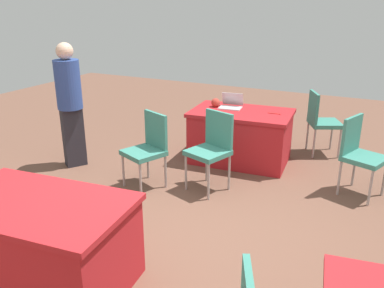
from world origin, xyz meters
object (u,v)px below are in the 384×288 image
chair_by_pillar (360,151)px  yarn_ball (216,103)px  laptop_silver (231,105)px  chair_tucked_right (321,119)px  person_attendee_standing (70,99)px  chair_tucked_left (148,146)px  chair_aisle (212,146)px  table_mid_left (41,243)px  scissors_red (274,113)px  table_foreground (240,136)px

chair_by_pillar → yarn_ball: 2.13m
chair_by_pillar → laptop_silver: (1.84, -0.50, 0.25)m
chair_tucked_right → person_attendee_standing: person_attendee_standing is taller
chair_tucked_left → chair_tucked_right: (-1.74, -2.11, 0.02)m
laptop_silver → person_attendee_standing: bearing=27.8°
chair_aisle → chair_tucked_right: bearing=-99.8°
laptop_silver → chair_by_pillar: bearing=157.5°
chair_aisle → person_attendee_standing: 2.11m
person_attendee_standing → laptop_silver: person_attendee_standing is taller
chair_aisle → chair_by_pillar: (-1.64, -0.65, -0.02)m
yarn_ball → chair_tucked_right: bearing=-152.2°
table_mid_left → chair_tucked_right: size_ratio=1.63×
scissors_red → chair_tucked_left: bearing=47.8°
table_mid_left → laptop_silver: laptop_silver is taller
table_foreground → scissors_red: bearing=-169.7°
table_mid_left → chair_tucked_left: bearing=-83.9°
table_foreground → table_mid_left: same height
table_mid_left → chair_aisle: chair_aisle is taller
laptop_silver → table_mid_left: bearing=77.1°
table_mid_left → chair_tucked_right: chair_tucked_right is taller
table_mid_left → yarn_ball: size_ratio=12.28×
table_foreground → person_attendee_standing: bearing=30.0°
chair_by_pillar → scissors_red: size_ratio=5.32×
yarn_ball → chair_tucked_left: bearing=76.7°
scissors_red → chair_tucked_right: bearing=-127.1°
yarn_ball → table_foreground: bearing=171.6°
chair_tucked_left → laptop_silver: bearing=-88.9°
chair_tucked_right → chair_by_pillar: size_ratio=1.01×
chair_aisle → chair_by_pillar: bearing=-140.0°
chair_tucked_right → chair_by_pillar: chair_tucked_right is taller
chair_by_pillar → person_attendee_standing: bearing=-57.1°
chair_tucked_left → scissors_red: size_ratio=5.23×
table_foreground → scissors_red: size_ratio=8.21×
chair_tucked_left → chair_by_pillar: size_ratio=0.98×
chair_aisle → person_attendee_standing: size_ratio=0.56×
chair_tucked_left → yarn_ball: chair_tucked_left is taller
table_foreground → chair_aisle: bearing=89.5°
table_foreground → chair_tucked_left: bearing=59.9°
chair_tucked_left → person_attendee_standing: person_attendee_standing is taller
table_foreground → scissors_red: 0.60m
table_foreground → table_mid_left: 3.34m
chair_tucked_right → laptop_silver: chair_tucked_right is taller
table_foreground → laptop_silver: size_ratio=4.20×
yarn_ball → scissors_red: yarn_ball is taller
yarn_ball → scissors_red: 0.89m
chair_tucked_left → table_mid_left: bearing=118.3°
table_mid_left → laptop_silver: size_ratio=4.50×
chair_by_pillar → laptop_silver: size_ratio=2.72×
table_mid_left → person_attendee_standing: 2.67m
chair_tucked_right → yarn_ball: 1.62m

